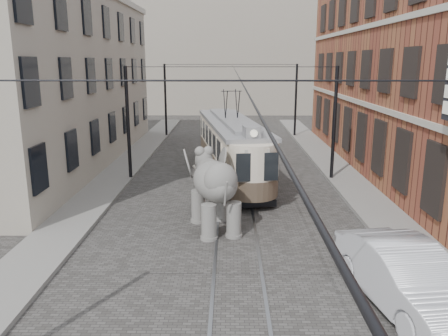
{
  "coord_description": "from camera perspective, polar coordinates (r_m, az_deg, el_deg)",
  "views": [
    {
      "loc": [
        -0.26,
        -17.27,
        6.26
      ],
      "look_at": [
        -0.48,
        0.0,
        2.1
      ],
      "focal_mm": 35.85,
      "sensor_mm": 36.0,
      "label": 1
    }
  ],
  "objects": [
    {
      "name": "elephant",
      "position": [
        16.77,
        -1.13,
        -3.13
      ],
      "size": [
        3.81,
        5.28,
        2.9
      ],
      "primitive_type": null,
      "rotation": [
        0.0,
        0.0,
        0.28
      ],
      "color": "slate",
      "rests_on": "ground"
    },
    {
      "name": "parked_car",
      "position": [
        12.7,
        22.2,
        -12.78
      ],
      "size": [
        2.7,
        5.37,
        1.69
      ],
      "primitive_type": "imported",
      "rotation": [
        0.0,
        0.0,
        0.18
      ],
      "color": "silver",
      "rests_on": "ground"
    },
    {
      "name": "sidewalk_right",
      "position": [
        19.38,
        19.65,
        -5.89
      ],
      "size": [
        2.0,
        60.0,
        0.15
      ],
      "primitive_type": "cube",
      "color": "slate",
      "rests_on": "ground"
    },
    {
      "name": "sidewalk_left",
      "position": [
        19.37,
        -18.19,
        -5.78
      ],
      "size": [
        2.0,
        60.0,
        0.15
      ],
      "primitive_type": "cube",
      "color": "slate",
      "rests_on": "ground"
    },
    {
      "name": "tram_rails",
      "position": [
        18.36,
        1.51,
        -6.35
      ],
      "size": [
        1.54,
        80.0,
        0.02
      ],
      "primitive_type": null,
      "color": "slate",
      "rests_on": "ground"
    },
    {
      "name": "stucco_building",
      "position": [
        29.33,
        -21.09,
        10.2
      ],
      "size": [
        7.0,
        24.0,
        10.0
      ],
      "primitive_type": "cube",
      "color": "gray",
      "rests_on": "ground"
    },
    {
      "name": "brick_building",
      "position": [
        28.58,
        24.49,
        11.84
      ],
      "size": [
        8.0,
        26.0,
        12.0
      ],
      "primitive_type": "cube",
      "color": "brown",
      "rests_on": "ground"
    },
    {
      "name": "catenary",
      "position": [
        22.5,
        0.89,
        5.21
      ],
      "size": [
        11.0,
        30.2,
        6.0
      ],
      "primitive_type": null,
      "color": "black",
      "rests_on": "ground"
    },
    {
      "name": "tram",
      "position": [
        24.46,
        0.95,
        4.37
      ],
      "size": [
        4.32,
        12.13,
        4.72
      ],
      "primitive_type": null,
      "rotation": [
        0.0,
        0.0,
        0.16
      ],
      "color": "beige",
      "rests_on": "ground"
    },
    {
      "name": "ground",
      "position": [
        18.37,
        1.51,
        -6.39
      ],
      "size": [
        120.0,
        120.0,
        0.0
      ],
      "primitive_type": "plane",
      "color": "#474441"
    },
    {
      "name": "distant_block",
      "position": [
        57.27,
        1.03,
        14.29
      ],
      "size": [
        28.0,
        10.0,
        14.0
      ],
      "primitive_type": "cube",
      "color": "gray",
      "rests_on": "ground"
    }
  ]
}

